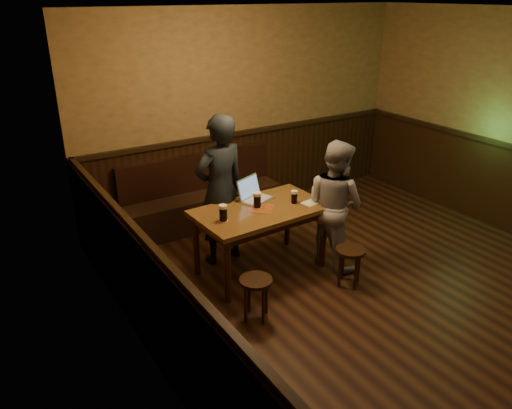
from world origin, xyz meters
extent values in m
cube|color=black|center=(0.00, 0.00, -0.01)|extent=(5.00, 6.00, 0.02)
cube|color=beige|center=(0.00, 0.00, 2.81)|extent=(5.00, 6.00, 0.02)
cube|color=#96774C|center=(0.00, 3.01, 1.40)|extent=(5.00, 0.02, 2.80)
cube|color=#96774C|center=(-2.51, 0.00, 1.40)|extent=(0.02, 6.00, 2.80)
cube|color=black|center=(0.00, 2.98, 0.55)|extent=(4.98, 0.04, 1.10)
cube|color=black|center=(-2.48, 0.00, 0.55)|extent=(0.04, 5.98, 1.10)
cube|color=black|center=(0.00, 2.95, 1.13)|extent=(4.98, 0.06, 0.06)
cube|color=black|center=(-2.45, 0.00, 1.13)|extent=(0.06, 5.98, 0.06)
cube|color=black|center=(-0.89, 2.71, 0.23)|extent=(2.20, 0.50, 0.45)
cube|color=black|center=(-0.89, 2.91, 0.70)|extent=(2.20, 0.10, 0.50)
cube|color=#4E2F16|center=(-0.89, 1.27, 0.75)|extent=(1.48, 0.89, 0.05)
cube|color=black|center=(-0.89, 1.27, 0.67)|extent=(1.35, 0.76, 0.08)
cube|color=maroon|center=(-0.89, 1.27, 0.78)|extent=(0.38, 0.38, 0.00)
cylinder|color=black|center=(-1.51, 0.91, 0.36)|extent=(0.07, 0.07, 0.72)
cylinder|color=black|center=(-1.54, 1.57, 0.36)|extent=(0.07, 0.07, 0.72)
cylinder|color=black|center=(-0.23, 0.97, 0.36)|extent=(0.07, 0.07, 0.72)
cylinder|color=black|center=(-0.26, 1.63, 0.36)|extent=(0.07, 0.07, 0.72)
cylinder|color=black|center=(-1.41, 0.53, 0.42)|extent=(0.33, 0.33, 0.04)
cylinder|color=black|center=(-1.29, 0.53, 0.21)|extent=(0.03, 0.03, 0.42)
cylinder|color=black|center=(-1.42, 0.65, 0.21)|extent=(0.03, 0.03, 0.42)
cylinder|color=black|center=(-1.53, 0.52, 0.21)|extent=(0.03, 0.03, 0.42)
cylinder|color=black|center=(-1.41, 0.41, 0.21)|extent=(0.03, 0.03, 0.42)
cylinder|color=black|center=(-0.24, 0.50, 0.42)|extent=(0.36, 0.36, 0.04)
cylinder|color=black|center=(-0.12, 0.48, 0.21)|extent=(0.03, 0.03, 0.42)
cylinder|color=black|center=(-0.22, 0.62, 0.21)|extent=(0.03, 0.03, 0.42)
cylinder|color=black|center=(-0.36, 0.52, 0.21)|extent=(0.03, 0.03, 0.42)
cylinder|color=black|center=(-0.25, 0.38, 0.21)|extent=(0.03, 0.03, 0.42)
cylinder|color=maroon|center=(-1.39, 1.20, 0.78)|extent=(0.11, 0.11, 0.00)
cylinder|color=silver|center=(-1.39, 1.20, 0.78)|extent=(0.10, 0.10, 0.00)
cylinder|color=black|center=(-1.39, 1.20, 0.85)|extent=(0.08, 0.08, 0.14)
cylinder|color=beige|center=(-1.39, 1.20, 0.94)|extent=(0.09, 0.09, 0.03)
cylinder|color=maroon|center=(-0.91, 1.31, 0.78)|extent=(0.11, 0.11, 0.00)
cylinder|color=silver|center=(-0.91, 1.31, 0.78)|extent=(0.10, 0.10, 0.00)
cylinder|color=black|center=(-0.91, 1.31, 0.85)|extent=(0.08, 0.08, 0.14)
cylinder|color=beige|center=(-0.91, 1.31, 0.94)|extent=(0.09, 0.09, 0.03)
cylinder|color=maroon|center=(-0.50, 1.19, 0.78)|extent=(0.10, 0.10, 0.00)
cylinder|color=silver|center=(-0.50, 1.19, 0.78)|extent=(0.08, 0.08, 0.00)
cylinder|color=black|center=(-0.50, 1.19, 0.84)|extent=(0.07, 0.07, 0.12)
cylinder|color=beige|center=(-0.50, 1.19, 0.91)|extent=(0.08, 0.08, 0.03)
cube|color=silver|center=(-0.80, 1.47, 0.78)|extent=(0.42, 0.36, 0.02)
cube|color=#B2B2B7|center=(-0.80, 1.47, 0.79)|extent=(0.37, 0.30, 0.00)
cube|color=silver|center=(-0.85, 1.59, 0.91)|extent=(0.36, 0.20, 0.23)
cube|color=#56799F|center=(-0.85, 1.58, 0.91)|extent=(0.32, 0.17, 0.20)
cube|color=silver|center=(-0.32, 1.10, 0.78)|extent=(0.24, 0.18, 0.00)
imported|color=black|center=(-1.13, 1.74, 0.88)|extent=(0.68, 0.49, 1.76)
imported|color=gray|center=(-0.08, 0.97, 0.75)|extent=(0.66, 0.80, 1.49)
camera|label=1|loc=(-3.58, -2.93, 2.96)|focal=35.00mm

